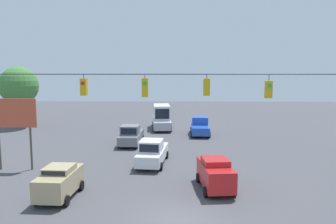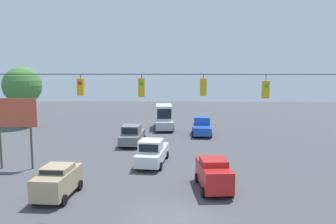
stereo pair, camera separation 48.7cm
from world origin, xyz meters
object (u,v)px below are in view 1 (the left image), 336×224
Objects in this scene: overhead_signal_span at (175,118)px; traffic_cone_third at (76,169)px; sedan_red_crossing_near at (215,173)px; pickup_truck_grey_withflow_far at (131,135)px; traffic_cone_nearest at (59,188)px; tree_horizon_left at (19,86)px; pickup_truck_white_withflow_mid at (152,153)px; pickup_truck_blue_oncoming_deep at (200,127)px; traffic_cone_second at (69,177)px; box_truck_silver_withflow_deep at (162,117)px; sedan_tan_parked_shoulder at (60,181)px; roadside_billboard at (14,119)px.

overhead_signal_span is 33.62× the size of traffic_cone_third.
pickup_truck_grey_withflow_far is at bearing -61.23° from sedan_red_crossing_near.
tree_horizon_left is at bearing -60.33° from traffic_cone_nearest.
sedan_red_crossing_near is at bearing 127.83° from pickup_truck_white_withflow_mid.
traffic_cone_second is (10.45, 17.63, -0.64)m from pickup_truck_blue_oncoming_deep.
pickup_truck_blue_oncoming_deep is (-3.09, -22.40, -4.14)m from overhead_signal_span.
box_truck_silver_withflow_deep is 24.69m from traffic_cone_nearest.
box_truck_silver_withflow_deep reaches higher than pickup_truck_grey_withflow_far.
traffic_cone_third is at bearing 56.22° from pickup_truck_blue_oncoming_deep.
overhead_signal_span is at bearing 164.90° from sedan_tan_parked_shoulder.
pickup_truck_grey_withflow_far is at bearing 74.34° from box_truck_silver_withflow_deep.
tree_horizon_left is (13.74, -20.37, 5.38)m from traffic_cone_third.
pickup_truck_blue_oncoming_deep is 0.99× the size of roadside_billboard.
traffic_cone_nearest is 0.08× the size of tree_horizon_left.
box_truck_silver_withflow_deep is 10.51m from pickup_truck_grey_withflow_far.
pickup_truck_grey_withflow_far is 20.17m from tree_horizon_left.
pickup_truck_grey_withflow_far is at bearing -130.80° from roadside_billboard.
tree_horizon_left reaches higher than traffic_cone_second.
box_truck_silver_withflow_deep is 23.57m from sedan_red_crossing_near.
pickup_truck_grey_withflow_far is at bearing 37.12° from pickup_truck_blue_oncoming_deep.
sedan_tan_parked_shoulder is at bearing 80.87° from pickup_truck_grey_withflow_far.
sedan_tan_parked_shoulder is 5.91× the size of traffic_cone_nearest.
traffic_cone_second is (7.36, -4.77, -4.78)m from overhead_signal_span.
overhead_signal_span is 9.10m from traffic_cone_nearest.
traffic_cone_nearest is at bearing 92.19° from traffic_cone_third.
sedan_red_crossing_near is (-9.54, -1.66, 0.04)m from sedan_tan_parked_shoulder.
sedan_tan_parked_shoulder reaches higher than traffic_cone_third.
traffic_cone_nearest is 2.11m from traffic_cone_second.
traffic_cone_nearest is (10.36, 19.73, -0.64)m from pickup_truck_blue_oncoming_deep.
pickup_truck_grey_withflow_far is at bearing -103.22° from traffic_cone_second.
tree_horizon_left is at bearing -44.71° from sedan_red_crossing_near.
overhead_signal_span is 4.10× the size of roadside_billboard.
traffic_cone_nearest is at bearing -20.13° from overhead_signal_span.
traffic_cone_third is at bearing -87.98° from traffic_cone_second.
box_truck_silver_withflow_deep reaches higher than pickup_truck_white_withflow_mid.
overhead_signal_span is 5.26× the size of sedan_red_crossing_near.
sedan_tan_parked_shoulder is 5.91× the size of traffic_cone_second.
roadside_billboard is (7.79, 9.02, 3.04)m from pickup_truck_grey_withflow_far.
sedan_red_crossing_near is at bearing -170.11° from sedan_tan_parked_shoulder.
pickup_truck_grey_withflow_far is 7.82m from pickup_truck_white_withflow_mid.
overhead_signal_span is at bearing 93.74° from box_truck_silver_withflow_deep.
box_truck_silver_withflow_deep is 22.67m from traffic_cone_second.
pickup_truck_blue_oncoming_deep is 8.11× the size of traffic_cone_third.
traffic_cone_second is at bearing 59.35° from pickup_truck_blue_oncoming_deep.
traffic_cone_third is at bearing -17.41° from sedan_red_crossing_near.
pickup_truck_blue_oncoming_deep and pickup_truck_grey_withflow_far have the same top height.
box_truck_silver_withflow_deep is 1.28× the size of pickup_truck_white_withflow_mid.
traffic_cone_nearest is (5.41, 6.60, -0.64)m from pickup_truck_white_withflow_mid.
overhead_signal_span is at bearing 147.05° from traffic_cone_second.
sedan_tan_parked_shoulder is at bearing 55.47° from pickup_truck_white_withflow_mid.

